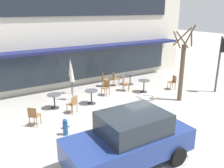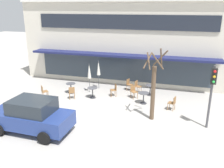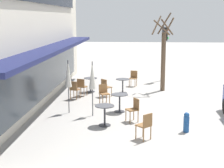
{
  "view_description": "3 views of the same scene",
  "coord_description": "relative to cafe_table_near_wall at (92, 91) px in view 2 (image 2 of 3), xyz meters",
  "views": [
    {
      "loc": [
        -6.53,
        -8.17,
        4.87
      ],
      "look_at": [
        -0.06,
        2.25,
        1.01
      ],
      "focal_mm": 38.0,
      "sensor_mm": 36.0,
      "label": 1
    },
    {
      "loc": [
        4.58,
        -12.06,
        6.16
      ],
      "look_at": [
        0.27,
        2.41,
        1.2
      ],
      "focal_mm": 38.0,
      "sensor_mm": 36.0,
      "label": 2
    },
    {
      "loc": [
        -15.06,
        1.9,
        3.89
      ],
      "look_at": [
        0.63,
        2.96,
        0.83
      ],
      "focal_mm": 55.0,
      "sensor_mm": 36.0,
      "label": 3
    }
  ],
  "objects": [
    {
      "name": "parked_sedan",
      "position": [
        -1.28,
        -5.27,
        0.36
      ],
      "size": [
        4.22,
        2.06,
        1.76
      ],
      "color": "navy",
      "rests_on": "ground"
    },
    {
      "name": "fire_hydrant",
      "position": [
        -2.41,
        -2.41,
        -0.16
      ],
      "size": [
        0.36,
        0.2,
        0.71
      ],
      "color": "#1E4C8C",
      "rests_on": "ground"
    },
    {
      "name": "patio_umbrella_green_folded",
      "position": [
        -0.27,
        2.09,
        1.11
      ],
      "size": [
        0.28,
        0.28,
        2.2
      ],
      "color": "#4C4C51",
      "rests_on": "ground"
    },
    {
      "name": "cafe_table_near_wall",
      "position": [
        0.0,
        0.0,
        0.0
      ],
      "size": [
        0.7,
        0.7,
        0.76
      ],
      "color": "#333338",
      "rests_on": "ground"
    },
    {
      "name": "cafe_chair_2",
      "position": [
        1.36,
        0.78,
        0.01
      ],
      "size": [
        0.55,
        0.55,
        0.89
      ],
      "color": "olive",
      "rests_on": "ground"
    },
    {
      "name": "cafe_chair_1",
      "position": [
        2.77,
        0.83,
        0.01
      ],
      "size": [
        0.57,
        0.57,
        0.89
      ],
      "color": "olive",
      "rests_on": "ground"
    },
    {
      "name": "cafe_chair_5",
      "position": [
        2.8,
        2.03,
        0.01
      ],
      "size": [
        0.5,
        0.5,
        0.89
      ],
      "color": "olive",
      "rests_on": "ground"
    },
    {
      "name": "street_tree",
      "position": [
        4.44,
        -2.11,
        1.37
      ],
      "size": [
        1.27,
        1.19,
        4.15
      ],
      "color": "brown",
      "rests_on": "ground"
    },
    {
      "name": "cafe_chair_4",
      "position": [
        5.51,
        -0.54,
        0.01
      ],
      "size": [
        0.49,
        0.49,
        0.89
      ],
      "color": "olive",
      "rests_on": "ground"
    },
    {
      "name": "cafe_chair_3",
      "position": [
        2.12,
        2.28,
        0.01
      ],
      "size": [
        0.51,
        0.51,
        0.89
      ],
      "color": "olive",
      "rests_on": "ground"
    },
    {
      "name": "cafe_chair_0",
      "position": [
        -1.31,
        -0.6,
        0.01
      ],
      "size": [
        0.54,
        0.54,
        0.89
      ],
      "color": "olive",
      "rests_on": "ground"
    },
    {
      "name": "cafe_chair_6",
      "position": [
        -3.29,
        -0.97,
        0.01
      ],
      "size": [
        0.57,
        0.57,
        0.89
      ],
      "color": "olive",
      "rests_on": "ground"
    },
    {
      "name": "cafe_table_mid_patio",
      "position": [
        3.8,
        1.71,
        0.0
      ],
      "size": [
        0.7,
        0.7,
        0.76
      ],
      "color": "#333338",
      "rests_on": "ground"
    },
    {
      "name": "ground_plane",
      "position": [
        1.19,
        -2.52,
        -0.52
      ],
      "size": [
        80.0,
        80.0,
        0.0
      ],
      "primitive_type": "plane",
      "color": "#ADA8A0"
    },
    {
      "name": "patio_umbrella_cream_folded",
      "position": [
        -0.63,
        1.05,
        1.11
      ],
      "size": [
        0.28,
        0.28,
        2.2
      ],
      "color": "#4C4C51",
      "rests_on": "ground"
    },
    {
      "name": "building_facade",
      "position": [
        1.19,
        7.44,
        2.97
      ],
      "size": [
        17.43,
        9.1,
        6.98
      ],
      "color": "beige",
      "rests_on": "ground"
    },
    {
      "name": "traffic_light_pole",
      "position": [
        7.39,
        -2.39,
        1.78
      ],
      "size": [
        0.26,
        0.44,
        3.4
      ],
      "color": "#47474C",
      "rests_on": "ground"
    },
    {
      "name": "cafe_table_streetside",
      "position": [
        -1.89,
        0.46,
        0.0
      ],
      "size": [
        0.7,
        0.7,
        0.76
      ],
      "color": "#333338",
      "rests_on": "ground"
    },
    {
      "name": "cafe_table_by_tree",
      "position": [
        3.6,
        0.0,
        0.0
      ],
      "size": [
        0.7,
        0.7,
        0.76
      ],
      "color": "#333338",
      "rests_on": "ground"
    }
  ]
}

